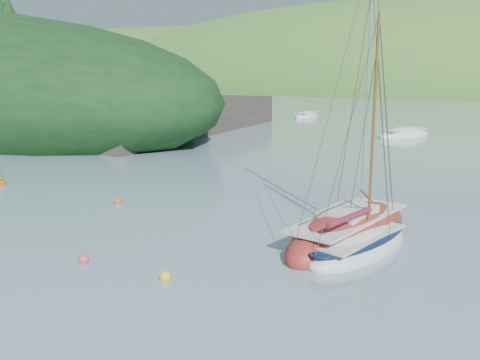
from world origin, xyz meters
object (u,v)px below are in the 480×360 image
Objects in this scene: daysailer_white at (358,246)px; distant_sloop_c at (306,116)px; distant_sloop_a at (404,135)px; sloop_red at (349,235)px.

daysailer_white is 60.06m from distant_sloop_c.
distant_sloop_a reaches higher than daysailer_white.
daysailer_white is 0.76× the size of sloop_red.
distant_sloop_c is (-19.69, 14.57, -0.02)m from distant_sloop_a.
distant_sloop_c is (-29.30, 50.85, -0.08)m from sloop_red.
sloop_red reaches higher than distant_sloop_c.
sloop_red is at bearing -63.47° from distant_sloop_c.
sloop_red is 1.48× the size of distant_sloop_c.
distant_sloop_a is at bearing 108.51° from sloop_red.
daysailer_white is 0.98× the size of distant_sloop_a.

